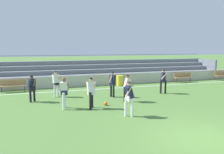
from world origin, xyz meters
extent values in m
plane|color=#517A38|center=(0.00, 0.00, 0.00)|extent=(160.00, 160.00, 0.00)
cube|color=white|center=(0.00, 10.63, 0.00)|extent=(44.00, 0.12, 0.01)
cube|color=#BCB7AD|center=(0.00, 12.29, 0.47)|extent=(48.00, 0.16, 0.95)
cube|color=#9EA3AD|center=(0.43, 13.17, 0.39)|extent=(24.83, 0.36, 0.08)
cube|color=slate|center=(0.43, 12.97, 0.19)|extent=(24.83, 0.04, 0.39)
cube|color=#9EA3AD|center=(0.43, 13.88, 0.78)|extent=(24.83, 0.36, 0.08)
cube|color=slate|center=(0.43, 13.68, 0.58)|extent=(24.83, 0.04, 0.39)
cube|color=#9EA3AD|center=(0.43, 14.59, 1.17)|extent=(24.83, 0.36, 0.08)
cube|color=slate|center=(0.43, 14.39, 0.97)|extent=(24.83, 0.04, 0.39)
cube|color=#9EA3AD|center=(0.43, 15.31, 1.56)|extent=(24.83, 0.36, 0.08)
cube|color=slate|center=(0.43, 15.11, 1.36)|extent=(24.83, 0.04, 0.39)
cube|color=#9EA3AD|center=(0.43, 16.02, 1.95)|extent=(24.83, 0.36, 0.08)
cube|color=slate|center=(0.43, 15.82, 1.75)|extent=(24.83, 0.04, 0.39)
cube|color=slate|center=(12.74, 14.59, 0.97)|extent=(0.20, 3.22, 1.95)
cylinder|color=slate|center=(0.43, 16.27, 2.50)|extent=(24.83, 0.06, 0.06)
cube|color=#99754C|center=(7.55, 11.47, 0.45)|extent=(1.80, 0.40, 0.06)
cube|color=#99754C|center=(7.55, 11.65, 0.70)|extent=(1.80, 0.05, 0.40)
cylinder|color=#47474C|center=(6.77, 11.47, 0.23)|extent=(0.07, 0.07, 0.45)
cylinder|color=#47474C|center=(8.33, 11.47, 0.23)|extent=(0.07, 0.07, 0.45)
cube|color=#99754C|center=(-7.21, 11.47, 0.45)|extent=(1.80, 0.40, 0.06)
cube|color=#99754C|center=(-7.21, 11.65, 0.70)|extent=(1.80, 0.05, 0.40)
cylinder|color=#47474C|center=(-7.99, 11.47, 0.23)|extent=(0.07, 0.07, 0.45)
cylinder|color=#47474C|center=(-6.43, 11.47, 0.23)|extent=(0.07, 0.07, 0.45)
cube|color=#99754C|center=(12.29, 11.47, 0.45)|extent=(1.80, 0.40, 0.06)
cube|color=#99754C|center=(12.29, 11.65, 0.70)|extent=(1.80, 0.05, 0.40)
cylinder|color=#47474C|center=(11.51, 11.47, 0.23)|extent=(0.07, 0.07, 0.45)
cylinder|color=yellow|center=(1.19, 11.61, 0.44)|extent=(0.56, 0.56, 0.89)
cylinder|color=black|center=(-2.88, 5.10, 0.45)|extent=(0.13, 0.13, 0.89)
cylinder|color=black|center=(-2.72, 5.41, 0.45)|extent=(0.13, 0.13, 0.89)
cube|color=white|center=(-2.80, 5.26, 0.87)|extent=(0.37, 0.23, 0.24)
cube|color=white|center=(-2.80, 5.26, 1.17)|extent=(0.39, 0.35, 0.59)
cylinder|color=#D6A884|center=(-2.98, 5.37, 1.21)|extent=(0.09, 0.29, 0.51)
cylinder|color=#D6A884|center=(-2.63, 5.14, 1.21)|extent=(0.09, 0.29, 0.51)
sphere|color=#D6A884|center=(-2.80, 5.26, 1.56)|extent=(0.21, 0.21, 0.21)
sphere|color=black|center=(-2.80, 5.26, 1.58)|extent=(0.20, 0.20, 0.20)
cylinder|color=black|center=(-0.24, 5.98, 0.43)|extent=(0.13, 0.13, 0.86)
cylinder|color=black|center=(-0.53, 6.15, 0.43)|extent=(0.13, 0.13, 0.86)
cube|color=#232847|center=(-0.39, 6.07, 0.84)|extent=(0.25, 0.38, 0.24)
cube|color=white|center=(-0.39, 6.07, 1.14)|extent=(0.39, 0.41, 0.60)
cylinder|color=#A87A5B|center=(-0.51, 5.89, 1.18)|extent=(0.27, 0.10, 0.51)
cylinder|color=#A87A5B|center=(-0.27, 6.24, 1.18)|extent=(0.27, 0.10, 0.51)
sphere|color=#A87A5B|center=(-0.39, 6.07, 1.53)|extent=(0.21, 0.21, 0.21)
sphere|color=black|center=(-0.39, 6.07, 1.55)|extent=(0.20, 0.20, 0.20)
cylinder|color=black|center=(3.14, 7.51, 0.47)|extent=(0.13, 0.13, 0.94)
cylinder|color=black|center=(2.82, 7.60, 0.47)|extent=(0.13, 0.13, 0.94)
cube|color=#232847|center=(2.98, 7.55, 0.92)|extent=(0.28, 0.40, 0.24)
cube|color=#191E38|center=(2.98, 7.55, 1.22)|extent=(0.36, 0.43, 0.58)
cylinder|color=#D6A884|center=(2.91, 7.35, 1.26)|extent=(0.40, 0.15, 0.45)
cylinder|color=#D6A884|center=(3.05, 7.75, 1.26)|extent=(0.40, 0.15, 0.45)
sphere|color=#D6A884|center=(2.98, 7.55, 1.60)|extent=(0.21, 0.21, 0.21)
sphere|color=black|center=(2.98, 7.55, 1.62)|extent=(0.20, 0.20, 0.20)
cylinder|color=black|center=(-0.78, 7.47, 0.46)|extent=(0.13, 0.13, 0.91)
cylinder|color=black|center=(-0.88, 7.71, 0.46)|extent=(0.13, 0.13, 0.91)
cube|color=#232847|center=(-0.83, 7.59, 0.89)|extent=(0.37, 0.42, 0.24)
cube|color=#191E38|center=(-0.83, 7.59, 1.19)|extent=(0.46, 0.49, 0.59)
cylinder|color=#D6A884|center=(-0.98, 7.47, 1.23)|extent=(0.30, 0.22, 0.50)
cylinder|color=#D6A884|center=(-0.68, 7.71, 1.23)|extent=(0.30, 0.22, 0.50)
sphere|color=#D6A884|center=(-0.83, 7.59, 1.58)|extent=(0.21, 0.21, 0.21)
sphere|color=black|center=(-0.83, 7.59, 1.60)|extent=(0.20, 0.20, 0.20)
cylinder|color=white|center=(-1.56, 3.41, 0.45)|extent=(0.13, 0.13, 0.90)
cylinder|color=white|center=(-1.31, 3.24, 0.45)|extent=(0.13, 0.13, 0.90)
cube|color=white|center=(-1.44, 3.33, 0.88)|extent=(0.25, 0.38, 0.24)
cube|color=#191E38|center=(-1.44, 3.33, 1.18)|extent=(0.41, 0.41, 0.60)
cylinder|color=beige|center=(-1.33, 3.50, 1.21)|extent=(0.34, 0.10, 0.48)
cylinder|color=beige|center=(-1.54, 3.16, 1.21)|extent=(0.34, 0.10, 0.48)
sphere|color=beige|center=(-1.44, 3.33, 1.56)|extent=(0.21, 0.21, 0.21)
sphere|color=black|center=(-1.44, 3.33, 1.58)|extent=(0.20, 0.20, 0.20)
cylinder|color=white|center=(-4.44, 8.75, 0.47)|extent=(0.13, 0.13, 0.94)
cylinder|color=white|center=(-4.24, 8.91, 0.47)|extent=(0.13, 0.13, 0.94)
cube|color=black|center=(-4.34, 8.83, 0.92)|extent=(0.41, 0.31, 0.24)
cube|color=white|center=(-4.34, 8.83, 1.22)|extent=(0.45, 0.38, 0.58)
cylinder|color=beige|center=(-4.49, 8.95, 1.25)|extent=(0.16, 0.32, 0.49)
cylinder|color=beige|center=(-4.18, 8.71, 1.25)|extent=(0.16, 0.32, 0.49)
sphere|color=beige|center=(-4.34, 8.83, 1.60)|extent=(0.21, 0.21, 0.21)
sphere|color=black|center=(-4.34, 8.83, 1.62)|extent=(0.20, 0.20, 0.20)
cylinder|color=black|center=(-5.71, 7.91, 0.41)|extent=(0.13, 0.13, 0.82)
cylinder|color=black|center=(-5.92, 7.78, 0.41)|extent=(0.13, 0.13, 0.82)
cube|color=black|center=(-5.82, 7.84, 0.80)|extent=(0.42, 0.34, 0.24)
cube|color=#191E38|center=(-5.82, 7.84, 1.10)|extent=(0.50, 0.50, 0.60)
cylinder|color=brown|center=(-5.68, 7.71, 1.14)|extent=(0.21, 0.36, 0.47)
cylinder|color=brown|center=(-5.96, 7.98, 1.14)|extent=(0.21, 0.36, 0.47)
sphere|color=brown|center=(-5.82, 7.84, 1.49)|extent=(0.21, 0.21, 0.21)
sphere|color=black|center=(-5.82, 7.84, 1.51)|extent=(0.20, 0.20, 0.20)
cylinder|color=white|center=(-4.12, 5.86, 0.45)|extent=(0.13, 0.13, 0.89)
cylinder|color=white|center=(-4.23, 5.51, 0.45)|extent=(0.13, 0.13, 0.89)
cube|color=#232847|center=(-4.17, 5.69, 0.87)|extent=(0.38, 0.26, 0.24)
cube|color=white|center=(-4.17, 5.69, 1.17)|extent=(0.41, 0.36, 0.59)
cylinder|color=brown|center=(-3.98, 5.59, 1.21)|extent=(0.11, 0.32, 0.49)
cylinder|color=brown|center=(-4.37, 5.78, 1.21)|extent=(0.11, 0.32, 0.49)
sphere|color=brown|center=(-4.17, 5.69, 1.56)|extent=(0.21, 0.21, 0.21)
sphere|color=brown|center=(-4.17, 5.69, 1.58)|extent=(0.20, 0.20, 0.20)
sphere|color=orange|center=(-1.88, 5.65, 0.11)|extent=(0.22, 0.22, 0.22)
camera|label=1|loc=(-5.48, -6.19, 3.24)|focal=35.97mm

